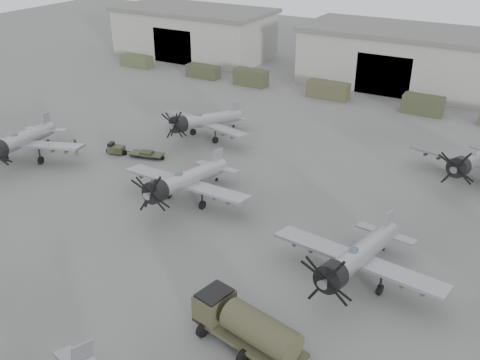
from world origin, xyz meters
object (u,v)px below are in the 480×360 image
object	(u,v)px
aircraft_mid_1	(183,181)
tug_trailer	(128,151)
aircraft_mid_2	(356,258)
ground_crew	(76,147)
aircraft_far_0	(203,121)
aircraft_far_1	(473,161)
fuel_tanker	(247,325)
aircraft_mid_0	(19,142)

from	to	relation	value
aircraft_mid_1	tug_trailer	distance (m)	13.52
aircraft_mid_2	aircraft_mid_1	bearing A→B (deg)	174.53
aircraft_mid_2	tug_trailer	distance (m)	31.35
aircraft_mid_1	tug_trailer	world-z (taller)	aircraft_mid_1
ground_crew	aircraft_far_0	bearing A→B (deg)	-60.34
aircraft_mid_2	aircraft_far_1	bearing A→B (deg)	84.58
aircraft_mid_1	ground_crew	size ratio (longest dim) A/B	6.89
fuel_tanker	tug_trailer	bearing A→B (deg)	155.44
ground_crew	aircraft_far_1	bearing A→B (deg)	-87.75
aircraft_mid_0	tug_trailer	size ratio (longest dim) A/B	2.07
aircraft_mid_0	aircraft_far_0	world-z (taller)	aircraft_mid_0
aircraft_mid_1	aircraft_far_1	bearing A→B (deg)	40.04
aircraft_mid_0	aircraft_mid_1	size ratio (longest dim) A/B	1.05
aircraft_mid_0	aircraft_far_1	world-z (taller)	aircraft_mid_0
aircraft_mid_2	tug_trailer	world-z (taller)	aircraft_mid_2
aircraft_far_0	ground_crew	xyz separation A→B (m)	(-9.81, -10.90, -1.36)
aircraft_far_0	aircraft_far_1	bearing A→B (deg)	19.79
aircraft_mid_2	tug_trailer	xyz separation A→B (m)	(-29.73, 9.78, -1.90)
aircraft_mid_1	aircraft_far_0	size ratio (longest dim) A/B	1.02
aircraft_mid_0	aircraft_far_0	bearing A→B (deg)	28.46
aircraft_mid_1	tug_trailer	xyz separation A→B (m)	(-11.96, 6.02, -1.88)
tug_trailer	aircraft_far_0	bearing A→B (deg)	46.03
aircraft_mid_0	aircraft_mid_1	bearing A→B (deg)	-17.20
fuel_tanker	ground_crew	bearing A→B (deg)	164.00
fuel_tanker	ground_crew	world-z (taller)	fuel_tanker
aircraft_mid_0	ground_crew	size ratio (longest dim) A/B	7.24
aircraft_mid_0	ground_crew	world-z (taller)	aircraft_mid_0
ground_crew	fuel_tanker	bearing A→B (deg)	-135.99
aircraft_far_1	ground_crew	distance (m)	42.13
tug_trailer	ground_crew	xyz separation A→B (m)	(-5.08, -2.75, 0.45)
fuel_tanker	tug_trailer	distance (m)	32.23
aircraft_far_0	tug_trailer	distance (m)	9.60
aircraft_mid_2	fuel_tanker	xyz separation A→B (m)	(-3.74, -9.24, -0.71)
aircraft_far_1	fuel_tanker	size ratio (longest dim) A/B	1.64
aircraft_mid_0	aircraft_mid_1	world-z (taller)	aircraft_mid_0
aircraft_far_0	ground_crew	world-z (taller)	aircraft_far_0
aircraft_mid_0	fuel_tanker	distance (m)	36.47
fuel_tanker	ground_crew	size ratio (longest dim) A/B	4.20
aircraft_mid_1	aircraft_far_1	distance (m)	28.76
aircraft_mid_2	ground_crew	distance (m)	35.54
aircraft_far_0	fuel_tanker	size ratio (longest dim) A/B	1.61
aircraft_far_0	ground_crew	bearing A→B (deg)	-119.74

